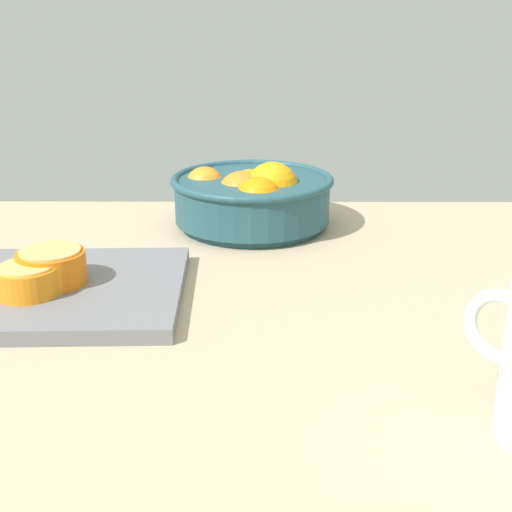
{
  "coord_description": "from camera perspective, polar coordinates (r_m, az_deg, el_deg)",
  "views": [
    {
      "loc": [
        -3.31,
        -82.13,
        34.63
      ],
      "look_at": [
        -3.78,
        -0.28,
        4.76
      ],
      "focal_mm": 48.51,
      "sensor_mm": 36.0,
      "label": 1
    }
  ],
  "objects": [
    {
      "name": "orange_half_2",
      "position": [
        0.88,
        -16.65,
        -1.23
      ],
      "size": [
        7.03,
        7.03,
        3.87
      ],
      "color": "orange",
      "rests_on": "cutting_board"
    },
    {
      "name": "cutting_board",
      "position": [
        0.9,
        -16.78,
        -2.78
      ],
      "size": [
        34.26,
        27.66,
        1.89
      ],
      "primitive_type": "cube",
      "rotation": [
        0.0,
        0.0,
        0.03
      ],
      "color": "slate",
      "rests_on": "ground_plane"
    },
    {
      "name": "fruit_bowl",
      "position": [
        1.13,
        -0.35,
        4.86
      ],
      "size": [
        26.49,
        26.49,
        11.06
      ],
      "color": "#234C56",
      "rests_on": "ground_plane"
    },
    {
      "name": "orange_half_1",
      "position": [
        0.89,
        -16.5,
        -0.86
      ],
      "size": [
        8.49,
        8.49,
        4.39
      ],
      "color": "orange",
      "rests_on": "cutting_board"
    },
    {
      "name": "ground_plane",
      "position": [
        0.9,
        2.42,
        -3.7
      ],
      "size": [
        134.33,
        84.46,
        3.0
      ],
      "primitive_type": "cube",
      "color": "tan"
    },
    {
      "name": "orange_half_0",
      "position": [
        0.87,
        -18.33,
        -1.89
      ],
      "size": [
        7.49,
        7.49,
        3.66
      ],
      "color": "orange",
      "rests_on": "cutting_board"
    }
  ]
}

